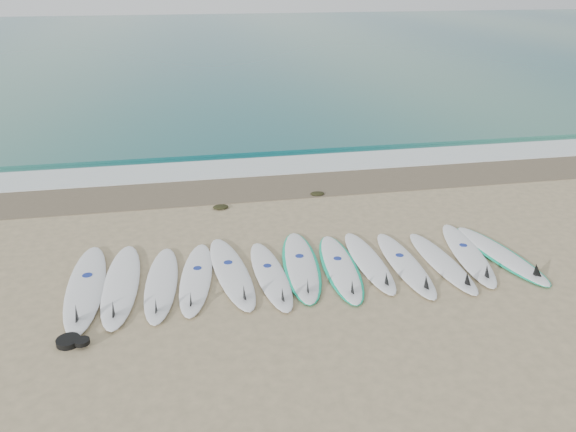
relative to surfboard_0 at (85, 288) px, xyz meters
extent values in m
plane|color=tan|center=(3.52, -0.03, -0.06)|extent=(120.00, 120.00, 0.00)
cube|color=#23635D|center=(3.52, 32.47, -0.05)|extent=(120.00, 55.00, 0.03)
cube|color=brown|center=(3.52, 4.07, -0.06)|extent=(120.00, 1.80, 0.01)
cube|color=silver|center=(3.52, 5.47, -0.04)|extent=(120.00, 1.40, 0.04)
cube|color=#23635D|center=(3.52, 6.97, -0.01)|extent=(120.00, 1.00, 0.10)
ellipsoid|color=silver|center=(0.00, 0.08, -0.01)|extent=(0.65, 2.82, 0.09)
cone|color=black|center=(0.02, -0.94, 0.15)|extent=(0.24, 0.31, 0.30)
cylinder|color=navy|center=(-0.01, 0.35, 0.03)|extent=(0.17, 0.17, 0.01)
ellipsoid|color=white|center=(0.54, 0.07, -0.02)|extent=(0.62, 2.70, 0.09)
cone|color=black|center=(0.52, -0.91, 0.14)|extent=(0.23, 0.29, 0.29)
ellipsoid|color=white|center=(1.18, -0.02, -0.02)|extent=(0.66, 2.45, 0.08)
cone|color=black|center=(1.12, -0.90, 0.12)|extent=(0.22, 0.27, 0.26)
ellipsoid|color=white|center=(1.73, 0.05, -0.02)|extent=(0.79, 2.44, 0.08)
cone|color=black|center=(1.62, -0.82, 0.12)|extent=(0.23, 0.28, 0.26)
cylinder|color=navy|center=(1.76, 0.28, 0.02)|extent=(0.15, 0.15, 0.01)
ellipsoid|color=white|center=(2.31, 0.13, -0.02)|extent=(0.83, 2.61, 0.08)
cone|color=black|center=(2.42, -0.80, 0.13)|extent=(0.25, 0.30, 0.27)
cylinder|color=navy|center=(2.28, 0.37, 0.02)|extent=(0.16, 0.16, 0.01)
ellipsoid|color=white|center=(2.94, -0.08, -0.02)|extent=(0.63, 2.39, 0.08)
cone|color=black|center=(2.99, -0.95, 0.12)|extent=(0.21, 0.26, 0.25)
cylinder|color=navy|center=(2.92, 0.15, 0.02)|extent=(0.14, 0.14, 0.01)
ellipsoid|color=silver|center=(3.50, 0.13, -0.02)|extent=(0.77, 2.56, 0.08)
ellipsoid|color=#07B67F|center=(3.50, 0.13, -0.02)|extent=(0.86, 2.59, 0.06)
cone|color=black|center=(3.41, -0.78, 0.13)|extent=(0.24, 0.29, 0.27)
cylinder|color=navy|center=(3.53, 0.37, 0.02)|extent=(0.16, 0.16, 0.01)
ellipsoid|color=white|center=(4.14, -0.06, -0.02)|extent=(0.66, 2.44, 0.08)
ellipsoid|color=#07B67F|center=(4.14, -0.06, -0.03)|extent=(0.74, 2.46, 0.06)
cone|color=black|center=(4.08, -0.94, 0.12)|extent=(0.22, 0.27, 0.26)
cylinder|color=navy|center=(4.15, 0.17, 0.02)|extent=(0.15, 0.15, 0.01)
ellipsoid|color=white|center=(4.67, 0.05, -0.02)|extent=(0.51, 2.30, 0.07)
cone|color=black|center=(4.69, -0.79, 0.11)|extent=(0.20, 0.25, 0.24)
ellipsoid|color=white|center=(5.25, -0.15, -0.02)|extent=(0.50, 2.41, 0.08)
cone|color=black|center=(5.25, -1.03, 0.12)|extent=(0.20, 0.26, 0.26)
cylinder|color=navy|center=(5.25, 0.08, 0.02)|extent=(0.14, 0.14, 0.01)
ellipsoid|color=white|center=(5.90, -0.20, -0.02)|extent=(0.59, 2.32, 0.07)
cone|color=black|center=(5.94, -1.04, 0.11)|extent=(0.21, 0.25, 0.24)
ellipsoid|color=white|center=(6.49, 0.00, -0.02)|extent=(0.86, 2.50, 0.08)
cone|color=black|center=(6.36, -0.89, 0.12)|extent=(0.24, 0.29, 0.26)
cylinder|color=navy|center=(6.53, 0.23, 0.02)|extent=(0.16, 0.16, 0.01)
ellipsoid|color=white|center=(7.04, -0.14, -0.02)|extent=(0.85, 2.43, 0.08)
ellipsoid|color=#07B67F|center=(7.04, -0.14, -0.03)|extent=(0.94, 2.46, 0.06)
cone|color=black|center=(7.18, -1.00, 0.12)|extent=(0.24, 0.28, 0.25)
ellipsoid|color=black|center=(2.36, 2.96, -0.03)|extent=(0.33, 0.26, 0.06)
ellipsoid|color=black|center=(4.56, 3.34, -0.03)|extent=(0.32, 0.25, 0.06)
cylinder|color=black|center=(-0.04, -1.37, -0.02)|extent=(0.32, 0.32, 0.08)
cylinder|color=black|center=(0.16, -1.47, 0.02)|extent=(0.20, 0.20, 0.06)
camera|label=1|loc=(1.70, -8.08, 4.59)|focal=35.00mm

